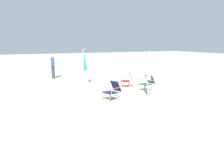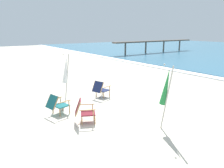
% 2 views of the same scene
% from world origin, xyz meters
% --- Properties ---
extents(ground_plane, '(80.00, 80.00, 0.00)m').
position_xyz_m(ground_plane, '(0.00, 0.00, 0.00)').
color(ground_plane, beige).
extents(beach_chair_far_center, '(0.73, 0.87, 0.78)m').
position_xyz_m(beach_chair_far_center, '(-1.50, -1.36, 0.42)').
color(beach_chair_far_center, '#196066').
rests_on(beach_chair_far_center, ground).
extents(beach_chair_back_right, '(0.82, 0.87, 0.81)m').
position_xyz_m(beach_chair_back_right, '(-0.32, -0.86, 0.43)').
color(beach_chair_back_right, maroon).
rests_on(beach_chair_back_right, ground).
extents(beach_chair_front_right, '(0.76, 0.87, 0.79)m').
position_xyz_m(beach_chair_front_right, '(-2.40, 1.09, 0.43)').
color(beach_chair_front_right, '#19234C').
rests_on(beach_chair_front_right, ground).
extents(umbrella_furled_white, '(0.24, 0.39, 2.11)m').
position_xyz_m(umbrella_furled_white, '(-2.87, -0.37, 1.38)').
color(umbrella_furled_white, '#B7B2A8').
rests_on(umbrella_furled_white, ground).
extents(umbrella_furled_green, '(0.44, 0.26, 2.11)m').
position_xyz_m(umbrella_furled_green, '(1.61, 1.00, 1.38)').
color(umbrella_furled_green, '#B7B2A8').
rests_on(umbrella_furled_green, ground).
extents(pier_distant, '(0.90, 13.49, 1.68)m').
position_xyz_m(pier_distant, '(-15.21, 17.60, 1.51)').
color(pier_distant, brown).
rests_on(pier_distant, ground).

